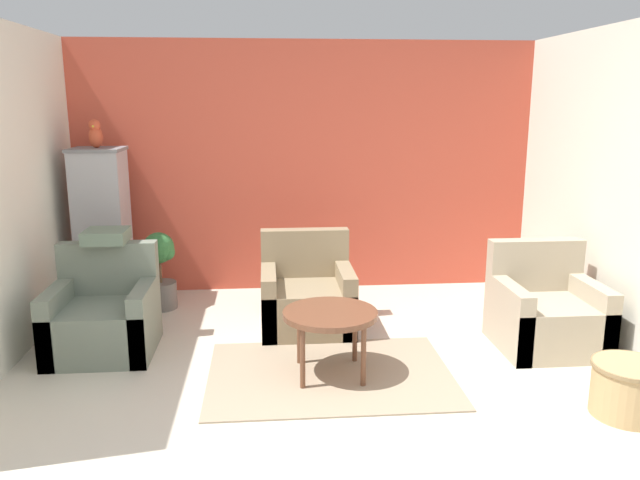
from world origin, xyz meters
TOP-DOWN VIEW (x-y plane):
  - ground_plane at (0.00, 0.00)m, footprint 20.00×20.00m
  - wall_back_accent at (0.00, 3.24)m, footprint 4.61×0.06m
  - wall_left at (-2.28, 1.61)m, footprint 0.06×3.21m
  - wall_right at (2.28, 1.61)m, footprint 0.06×3.21m
  - area_rug at (0.03, 1.09)m, footprint 1.70×1.22m
  - coffee_table at (0.03, 1.09)m, footprint 0.66×0.66m
  - armchair_left at (-1.65, 1.67)m, footprint 0.76×0.72m
  - armchair_right at (1.75, 1.47)m, footprint 0.76×0.72m
  - armchair_middle at (-0.07, 2.04)m, footprint 0.76×0.72m
  - birdcage at (-1.90, 2.79)m, footprint 0.46×0.46m
  - parrot at (-1.90, 2.79)m, footprint 0.12×0.21m
  - potted_plant at (-1.39, 2.66)m, footprint 0.31×0.29m
  - wicker_basket at (1.78, 0.38)m, footprint 0.46×0.46m
  - throw_pillow at (-1.65, 1.93)m, footprint 0.32×0.32m

SIDE VIEW (x-z plane):
  - ground_plane at x=0.00m, z-range 0.00..0.00m
  - area_rug at x=0.03m, z-range 0.00..0.01m
  - wicker_basket at x=1.78m, z-range 0.01..0.34m
  - armchair_left at x=-1.65m, z-range -0.14..0.66m
  - armchair_right at x=1.75m, z-range -0.14..0.66m
  - armchair_middle at x=-0.07m, z-range -0.14..0.66m
  - potted_plant at x=-1.39m, z-range 0.03..0.75m
  - coffee_table at x=0.03m, z-range 0.19..0.66m
  - birdcage at x=-1.90m, z-range 0.00..1.47m
  - throw_pillow at x=-1.65m, z-range 0.80..0.90m
  - wall_back_accent at x=0.00m, z-range 0.00..2.45m
  - wall_left at x=-2.28m, z-range 0.00..2.45m
  - wall_right at x=2.28m, z-range 0.00..2.45m
  - parrot at x=-1.90m, z-range 1.46..1.72m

